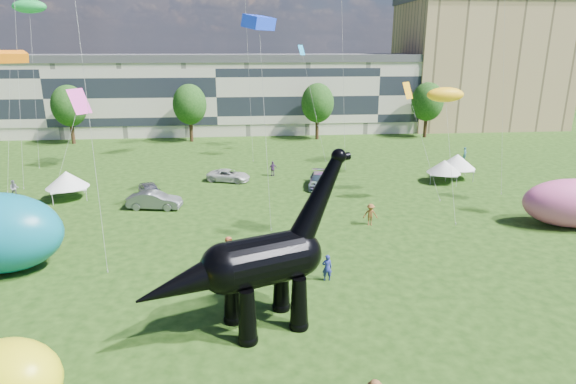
{
  "coord_description": "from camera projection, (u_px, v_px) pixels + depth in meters",
  "views": [
    {
      "loc": [
        -4.15,
        -23.15,
        14.58
      ],
      "look_at": [
        -1.1,
        8.0,
        5.0
      ],
      "focal_mm": 30.0,
      "sensor_mm": 36.0,
      "label": 1
    }
  ],
  "objects": [
    {
      "name": "kites",
      "position": [
        218.0,
        11.0,
        52.09
      ],
      "size": [
        61.21,
        52.0,
        30.57
      ],
      "color": "#D50E40",
      "rests_on": "ground"
    },
    {
      "name": "terrace_row",
      "position": [
        218.0,
        97.0,
        83.19
      ],
      "size": [
        78.0,
        11.0,
        12.0
      ],
      "primitive_type": "cube",
      "color": "beige",
      "rests_on": "ground"
    },
    {
      "name": "gazebo_near",
      "position": [
        444.0,
        167.0,
        52.79
      ],
      "size": [
        4.73,
        4.73,
        2.55
      ],
      "rotation": [
        0.0,
        0.0,
        -0.37
      ],
      "color": "silver",
      "rests_on": "ground"
    },
    {
      "name": "inflatable_pink",
      "position": [
        573.0,
        203.0,
        39.84
      ],
      "size": [
        8.78,
        5.55,
        4.08
      ],
      "primitive_type": "ellipsoid",
      "rotation": [
        0.0,
        0.0,
        -0.19
      ],
      "color": "pink",
      "rests_on": "ground"
    },
    {
      "name": "car_grey",
      "position": [
        155.0,
        200.0,
        44.54
      ],
      "size": [
        5.13,
        2.45,
        1.62
      ],
      "primitive_type": "imported",
      "rotation": [
        0.0,
        0.0,
        1.42
      ],
      "color": "slate",
      "rests_on": "ground"
    },
    {
      "name": "tree_far_left",
      "position": [
        69.0,
        102.0,
        72.49
      ],
      "size": [
        5.2,
        5.2,
        9.44
      ],
      "color": "#382314",
      "rests_on": "ground"
    },
    {
      "name": "tree_far_right",
      "position": [
        428.0,
        99.0,
        77.7
      ],
      "size": [
        5.2,
        5.2,
        9.44
      ],
      "color": "#382314",
      "rests_on": "ground"
    },
    {
      "name": "gazebo_left",
      "position": [
        67.0,
        180.0,
        46.99
      ],
      "size": [
        5.25,
        5.25,
        2.83
      ],
      "rotation": [
        0.0,
        0.0,
        0.37
      ],
      "color": "white",
      "rests_on": "ground"
    },
    {
      "name": "dinosaur_sculpture",
      "position": [
        256.0,
        265.0,
        24.9
      ],
      "size": [
        11.67,
        5.9,
        9.72
      ],
      "rotation": [
        0.0,
        0.0,
        0.37
      ],
      "color": "black",
      "rests_on": "ground"
    },
    {
      "name": "car_white",
      "position": [
        229.0,
        176.0,
        53.55
      ],
      "size": [
        5.23,
        3.65,
        1.33
      ],
      "primitive_type": "imported",
      "rotation": [
        0.0,
        0.0,
        1.23
      ],
      "color": "silver",
      "rests_on": "ground"
    },
    {
      "name": "car_silver",
      "position": [
        150.0,
        191.0,
        47.48
      ],
      "size": [
        3.3,
        4.84,
        1.53
      ],
      "primitive_type": "imported",
      "rotation": [
        0.0,
        0.0,
        0.37
      ],
      "color": "#A8A7AC",
      "rests_on": "ground"
    },
    {
      "name": "tree_mid_right",
      "position": [
        318.0,
        100.0,
        76.02
      ],
      "size": [
        5.2,
        5.2,
        9.44
      ],
      "color": "#382314",
      "rests_on": "ground"
    },
    {
      "name": "apartment_block",
      "position": [
        479.0,
        65.0,
        89.04
      ],
      "size": [
        28.0,
        18.0,
        22.0
      ],
      "primitive_type": "cube",
      "color": "tan",
      "rests_on": "ground"
    },
    {
      "name": "ground",
      "position": [
        322.0,
        319.0,
        26.68
      ],
      "size": [
        220.0,
        220.0,
        0.0
      ],
      "primitive_type": "plane",
      "color": "#16330C",
      "rests_on": "ground"
    },
    {
      "name": "visitors",
      "position": [
        256.0,
        220.0,
        39.24
      ],
      "size": [
        52.91,
        44.67,
        1.89
      ],
      "color": "#522D65",
      "rests_on": "ground"
    },
    {
      "name": "car_dark",
      "position": [
        319.0,
        180.0,
        51.32
      ],
      "size": [
        3.0,
        5.4,
        1.48
      ],
      "primitive_type": "imported",
      "rotation": [
        0.0,
        0.0,
        -0.19
      ],
      "color": "#595960",
      "rests_on": "ground"
    },
    {
      "name": "tree_mid_left",
      "position": [
        189.0,
        101.0,
        74.16
      ],
      "size": [
        5.2,
        5.2,
        9.44
      ],
      "color": "#382314",
      "rests_on": "ground"
    },
    {
      "name": "inflatable_yellow",
      "position": [
        11.0,
        378.0,
        19.52
      ],
      "size": [
        4.92,
        4.25,
        3.24
      ],
      "primitive_type": "ellipsoid",
      "rotation": [
        0.0,
        0.0,
        -0.27
      ],
      "color": "#FFF61A",
      "rests_on": "ground"
    },
    {
      "name": "gazebo_far",
      "position": [
        457.0,
        161.0,
        54.4
      ],
      "size": [
        4.66,
        4.66,
        2.83
      ],
      "rotation": [
        0.0,
        0.0,
        -0.16
      ],
      "color": "white",
      "rests_on": "ground"
    }
  ]
}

